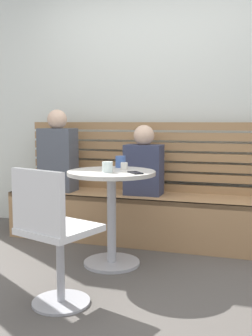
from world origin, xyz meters
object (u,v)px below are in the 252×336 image
object	(u,v)px
cup_mug_blue	(121,162)
phone_on_table	(135,173)
cafe_table	(112,199)
person_adult	(58,155)
cup_espresso_small	(124,166)
booth_bench	(151,218)
white_chair	(52,232)
cup_glass_short	(107,167)
person_child_left	(144,164)

from	to	relation	value
cup_mug_blue	phone_on_table	xyz separation A→B (m)	(0.22, -0.32, -0.04)
cafe_table	cup_mug_blue	distance (m)	0.37
person_adult	phone_on_table	world-z (taller)	person_adult
cup_espresso_small	phone_on_table	world-z (taller)	cup_espresso_small
booth_bench	phone_on_table	bearing A→B (deg)	-84.93
white_chair	cup_espresso_small	distance (m)	1.00
person_adult	cup_glass_short	xyz separation A→B (m)	(0.78, -0.72, -0.02)
cup_mug_blue	phone_on_table	distance (m)	0.39
cup_glass_short	cup_mug_blue	distance (m)	0.33
person_adult	phone_on_table	bearing A→B (deg)	-35.80
person_adult	person_child_left	size ratio (longest dim) A/B	1.23
cup_glass_short	cafe_table	bearing A→B (deg)	87.75
booth_bench	cafe_table	world-z (taller)	cafe_table
white_chair	cup_mug_blue	distance (m)	1.11
white_chair	person_child_left	xyz separation A→B (m)	(0.16, 1.51, 0.26)
cafe_table	cup_glass_short	world-z (taller)	cup_glass_short
white_chair	cup_mug_blue	xyz separation A→B (m)	(0.08, 1.06, 0.32)
phone_on_table	cup_espresso_small	bearing A→B (deg)	87.11
white_chair	cup_espresso_small	size ratio (longest dim) A/B	15.18
person_child_left	white_chair	bearing A→B (deg)	-95.96
booth_bench	phone_on_table	size ratio (longest dim) A/B	19.29
person_adult	cup_mug_blue	distance (m)	0.87
booth_bench	person_child_left	distance (m)	0.51
cafe_table	person_adult	xyz separation A→B (m)	(-0.78, 0.64, 0.28)
person_child_left	cup_glass_short	distance (m)	0.78
white_chair	cup_glass_short	bearing A→B (deg)	83.39
person_adult	person_child_left	xyz separation A→B (m)	(0.85, 0.05, -0.07)
cafe_table	white_chair	world-z (taller)	white_chair
person_child_left	cup_espresso_small	world-z (taller)	person_child_left
white_chair	person_child_left	distance (m)	1.54
person_adult	cup_glass_short	bearing A→B (deg)	-42.97
white_chair	cup_espresso_small	xyz separation A→B (m)	(0.15, 0.94, 0.30)
booth_bench	white_chair	distance (m)	1.53
white_chair	cup_espresso_small	bearing A→B (deg)	80.95
white_chair	cafe_table	bearing A→B (deg)	83.82
cafe_table	person_child_left	distance (m)	0.73
cup_glass_short	cup_mug_blue	bearing A→B (deg)	90.91
cup_mug_blue	phone_on_table	world-z (taller)	cup_mug_blue
booth_bench	cafe_table	size ratio (longest dim) A/B	3.65
booth_bench	white_chair	size ratio (longest dim) A/B	3.18
booth_bench	person_adult	size ratio (longest dim) A/B	3.42
booth_bench	cup_mug_blue	xyz separation A→B (m)	(-0.15, -0.43, 0.57)
person_child_left	cup_mug_blue	distance (m)	0.46
cup_mug_blue	cup_espresso_small	bearing A→B (deg)	-59.85
white_chair	cup_espresso_small	world-z (taller)	white_chair
person_child_left	phone_on_table	xyz separation A→B (m)	(0.14, -0.77, 0.02)
cup_glass_short	cup_espresso_small	bearing A→B (deg)	72.75
white_chair	person_adult	size ratio (longest dim) A/B	1.08
cafe_table	phone_on_table	xyz separation A→B (m)	(0.21, -0.07, 0.23)
cup_glass_short	phone_on_table	xyz separation A→B (m)	(0.22, 0.01, -0.04)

